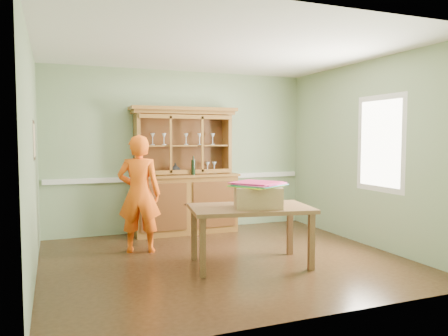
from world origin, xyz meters
name	(u,v)px	position (x,y,z in m)	size (l,w,h in m)	color
floor	(224,259)	(0.00, 0.00, 0.00)	(4.50, 4.50, 0.00)	#462A16
ceiling	(224,48)	(0.00, 0.00, 2.70)	(4.50, 4.50, 0.00)	white
wall_back	(181,151)	(0.00, 2.00, 1.35)	(4.50, 4.50, 0.00)	gray
wall_left	(32,159)	(-2.25, 0.00, 1.35)	(4.00, 4.00, 0.00)	gray
wall_right	(367,153)	(2.25, 0.00, 1.35)	(4.00, 4.00, 0.00)	gray
wall_front	(310,165)	(0.00, -2.00, 1.35)	(4.50, 4.50, 0.00)	gray
chair_rail	(182,178)	(0.00, 1.98, 0.90)	(4.41, 0.05, 0.08)	silver
framed_map	(35,140)	(-2.23, 0.30, 1.55)	(0.03, 0.60, 0.46)	#312213
window_panel	(380,143)	(2.23, -0.30, 1.50)	(0.03, 0.96, 1.36)	silver
china_hutch	(185,189)	(-0.01, 1.76, 0.73)	(1.77, 0.58, 2.08)	brown
dining_table	(250,213)	(0.22, -0.34, 0.65)	(1.59, 1.11, 0.73)	brown
cardboard_box	(258,197)	(0.27, -0.44, 0.86)	(0.55, 0.44, 0.26)	tan
kite_stack	(258,184)	(0.27, -0.44, 1.02)	(0.69, 0.69, 0.05)	yellow
person	(139,194)	(-0.95, 0.78, 0.81)	(0.59, 0.39, 1.62)	#FF5C10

